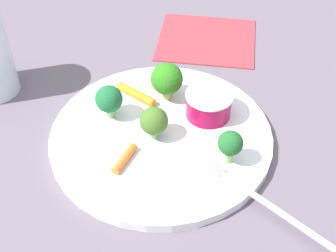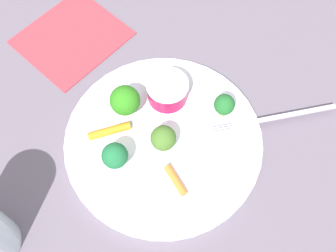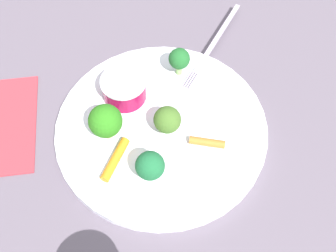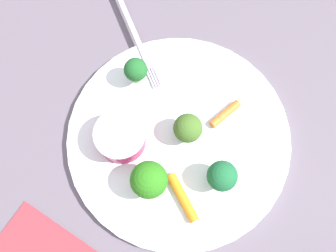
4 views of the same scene
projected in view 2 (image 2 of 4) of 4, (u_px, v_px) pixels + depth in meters
name	position (u px, v px, depth m)	size (l,w,h in m)	color
ground_plane	(163.00, 143.00, 0.60)	(2.40, 2.40, 0.00)	#5D5360
plate	(163.00, 141.00, 0.59)	(0.27, 0.27, 0.01)	white
sauce_cup	(167.00, 90.00, 0.60)	(0.06, 0.06, 0.03)	maroon
broccoli_floret_0	(163.00, 138.00, 0.56)	(0.03, 0.03, 0.04)	#7EAB6E
broccoli_floret_1	(127.00, 99.00, 0.58)	(0.04, 0.04, 0.05)	#99AC59
broccoli_floret_2	(115.00, 156.00, 0.55)	(0.03, 0.03, 0.05)	#7DBF6F
broccoli_floret_3	(224.00, 105.00, 0.58)	(0.03, 0.03, 0.04)	#8BC16A
carrot_stick_0	(176.00, 180.00, 0.56)	(0.01, 0.01, 0.04)	orange
carrot_stick_1	(109.00, 131.00, 0.59)	(0.01, 0.01, 0.06)	orange
fork	(272.00, 118.00, 0.60)	(0.12, 0.15, 0.00)	#BBACC5
napkin	(72.00, 37.00, 0.68)	(0.14, 0.15, 0.00)	#B7313B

